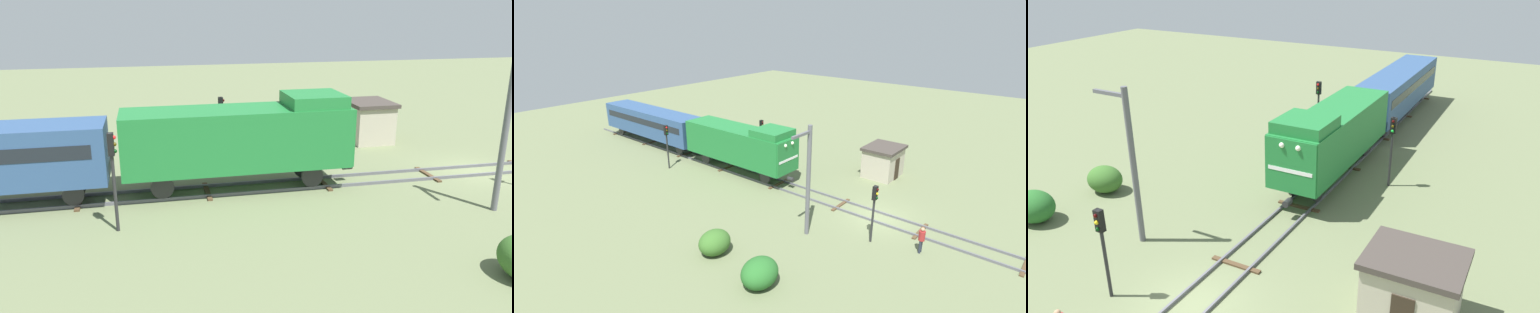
% 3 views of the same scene
% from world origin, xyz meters
% --- Properties ---
extents(ground_plane, '(108.99, 108.99, 0.00)m').
position_xyz_m(ground_plane, '(0.00, 0.00, 0.00)').
color(ground_plane, '#66704C').
extents(railway_track, '(2.40, 72.66, 0.16)m').
position_xyz_m(railway_track, '(0.00, -0.00, 0.07)').
color(railway_track, '#595960').
rests_on(railway_track, ground).
extents(locomotive, '(2.90, 11.60, 4.60)m').
position_xyz_m(locomotive, '(0.00, 13.39, 2.77)').
color(locomotive, '#1E7233').
rests_on(locomotive, railway_track).
extents(passenger_car_leading, '(2.84, 14.00, 3.66)m').
position_xyz_m(passenger_car_leading, '(0.00, 26.73, 2.52)').
color(passenger_car_leading, '#2D4C7A').
rests_on(passenger_car_leading, railway_track).
extents(traffic_signal_near, '(0.32, 0.34, 3.85)m').
position_xyz_m(traffic_signal_near, '(-3.20, -1.03, 2.69)').
color(traffic_signal_near, '#262628').
rests_on(traffic_signal_near, ground).
extents(traffic_signal_mid, '(0.32, 0.34, 4.13)m').
position_xyz_m(traffic_signal_mid, '(3.40, 13.88, 2.87)').
color(traffic_signal_mid, '#262628').
rests_on(traffic_signal_mid, ground).
extents(traffic_signal_far, '(0.32, 0.34, 4.16)m').
position_xyz_m(traffic_signal_far, '(-3.60, 19.26, 2.89)').
color(traffic_signal_far, '#262628').
rests_on(traffic_signal_far, ground).
extents(worker_near_track, '(0.38, 0.38, 1.70)m').
position_xyz_m(worker_near_track, '(-2.40, -3.88, 1.00)').
color(worker_near_track, '#262B38').
rests_on(worker_near_track, ground).
extents(catenary_mast, '(1.94, 0.28, 7.41)m').
position_xyz_m(catenary_mast, '(-5.07, 2.68, 3.95)').
color(catenary_mast, '#595960').
rests_on(catenary_mast, ground).
extents(relay_hut, '(3.50, 2.90, 2.74)m').
position_xyz_m(relay_hut, '(7.50, 3.22, 1.39)').
color(relay_hut, '#B2A893').
rests_on(relay_hut, ground).
extents(bush_near, '(2.23, 1.83, 1.62)m').
position_xyz_m(bush_near, '(-11.00, 1.52, 0.81)').
color(bush_near, '#256126').
rests_on(bush_near, ground).
extents(bush_mid, '(2.09, 1.71, 1.52)m').
position_xyz_m(bush_mid, '(-10.44, 5.60, 0.76)').
color(bush_mid, '#366426').
rests_on(bush_mid, ground).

